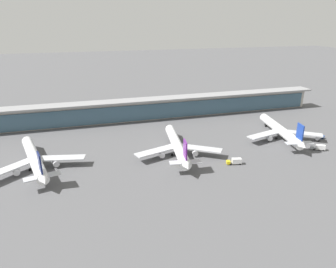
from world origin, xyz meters
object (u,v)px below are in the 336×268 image
(airliner_right_stand, at_px, (281,130))
(service_truck_mid_apron_yellow, at_px, (235,161))
(service_truck_under_wing_yellow, at_px, (182,162))
(service_truck_by_tail_grey, at_px, (319,147))
(airliner_left_stand, at_px, (34,159))
(service_truck_near_nose_blue, at_px, (319,137))
(airliner_centre_stand, at_px, (177,146))

(airliner_right_stand, relative_size, service_truck_mid_apron_yellow, 7.80)
(service_truck_under_wing_yellow, relative_size, service_truck_by_tail_grey, 0.94)
(airliner_left_stand, relative_size, airliner_right_stand, 0.99)
(airliner_right_stand, bearing_deg, airliner_left_stand, -179.50)
(service_truck_near_nose_blue, xyz_separation_m, service_truck_under_wing_yellow, (-88.78, -7.09, -0.90))
(service_truck_mid_apron_yellow, bearing_deg, service_truck_by_tail_grey, 3.09)
(service_truck_under_wing_yellow, height_order, service_truck_by_tail_grey, service_truck_by_tail_grey)
(airliner_left_stand, height_order, service_truck_by_tail_grey, airliner_left_stand)
(airliner_centre_stand, xyz_separation_m, service_truck_mid_apron_yellow, (23.72, -19.64, -3.33))
(airliner_left_stand, height_order, service_truck_near_nose_blue, airliner_left_stand)
(airliner_centre_stand, bearing_deg, airliner_left_stand, 177.06)
(airliner_right_stand, bearing_deg, service_truck_near_nose_blue, -24.19)
(service_truck_near_nose_blue, distance_m, service_truck_mid_apron_yellow, 65.63)
(service_truck_under_wing_yellow, distance_m, service_truck_by_tail_grey, 77.74)
(airliner_centre_stand, height_order, service_truck_mid_apron_yellow, airliner_centre_stand)
(service_truck_under_wing_yellow, xyz_separation_m, service_truck_by_tail_grey, (77.55, -5.29, 0.88))
(airliner_left_stand, xyz_separation_m, airliner_centre_stand, (70.46, -3.62, 0.00))
(service_truck_by_tail_grey, bearing_deg, service_truck_under_wing_yellow, 176.10)
(service_truck_mid_apron_yellow, bearing_deg, service_truck_near_nose_blue, 13.40)
(service_truck_near_nose_blue, bearing_deg, airliner_right_stand, 155.81)
(airliner_right_stand, height_order, service_truck_near_nose_blue, airliner_right_stand)
(service_truck_mid_apron_yellow, xyz_separation_m, service_truck_by_tail_grey, (52.61, 2.84, 0.00))
(airliner_left_stand, bearing_deg, service_truck_near_nose_blue, -2.92)
(service_truck_under_wing_yellow, distance_m, service_truck_mid_apron_yellow, 26.25)
(service_truck_by_tail_grey, bearing_deg, airliner_left_stand, 172.08)
(airliner_left_stand, relative_size, service_truck_under_wing_yellow, 8.53)
(service_truck_under_wing_yellow, relative_size, service_truck_mid_apron_yellow, 0.91)
(airliner_centre_stand, bearing_deg, service_truck_near_nose_blue, -2.90)
(service_truck_near_nose_blue, height_order, service_truck_mid_apron_yellow, service_truck_mid_apron_yellow)
(service_truck_by_tail_grey, bearing_deg, airliner_centre_stand, 167.58)
(airliner_left_stand, bearing_deg, service_truck_under_wing_yellow, -12.33)
(airliner_right_stand, relative_size, service_truck_under_wing_yellow, 8.59)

